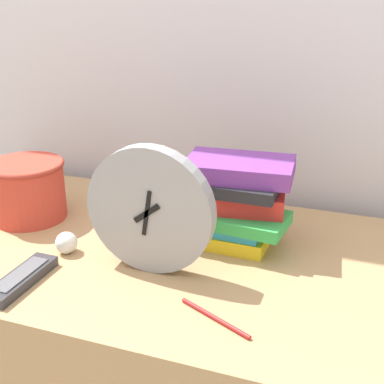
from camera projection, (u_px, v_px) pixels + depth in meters
wall_back at (216, 4)px, 1.33m from camera, size 6.00×0.04×2.40m
desk at (161, 379)px, 1.30m from camera, size 1.26×0.66×0.71m
desk_clock at (150, 210)px, 1.03m from camera, size 0.26×0.04×0.26m
book_stack at (233, 200)px, 1.16m from camera, size 0.26×0.18×0.19m
basket at (27, 188)px, 1.29m from camera, size 0.19×0.19×0.14m
tv_remote at (21, 279)px, 1.03m from camera, size 0.05×0.18×0.02m
crumpled_paper_ball at (66, 243)px, 1.14m from camera, size 0.05×0.05×0.05m
pen at (215, 318)px, 0.92m from camera, size 0.14×0.07×0.01m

